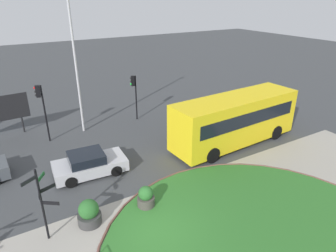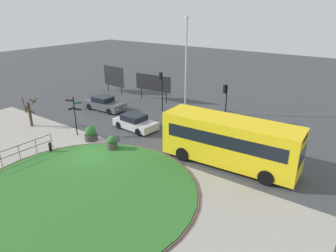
{
  "view_description": "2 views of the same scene",
  "coord_description": "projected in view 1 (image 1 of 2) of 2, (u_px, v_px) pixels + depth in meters",
  "views": [
    {
      "loc": [
        -4.57,
        -8.85,
        9.36
      ],
      "look_at": [
        3.71,
        5.14,
        2.2
      ],
      "focal_mm": 32.2,
      "sensor_mm": 36.0,
      "label": 1
    },
    {
      "loc": [
        16.3,
        -12.9,
        10.19
      ],
      "look_at": [
        3.15,
        5.22,
        1.43
      ],
      "focal_mm": 32.87,
      "sensor_mm": 36.0,
      "label": 2
    }
  ],
  "objects": [
    {
      "name": "lamppost_tall",
      "position": [
        76.0,
        64.0,
        20.44
      ],
      "size": [
        0.32,
        0.32,
        9.38
      ],
      "color": "#B7B7BC",
      "rests_on": "ground"
    },
    {
      "name": "planter_kerbside",
      "position": [
        146.0,
        198.0,
        14.22
      ],
      "size": [
        0.83,
        0.83,
        1.13
      ],
      "color": "#47423D",
      "rests_on": "ground"
    },
    {
      "name": "bus_yellow",
      "position": [
        235.0,
        119.0,
        19.9
      ],
      "size": [
        9.27,
        3.0,
        3.28
      ],
      "rotation": [
        0.0,
        0.0,
        0.05
      ],
      "color": "yellow",
      "rests_on": "ground"
    },
    {
      "name": "traffic_light_near",
      "position": [
        41.0,
        101.0,
        19.69
      ],
      "size": [
        0.48,
        0.31,
        3.99
      ],
      "rotation": [
        0.0,
        0.0,
        2.92
      ],
      "color": "black",
      "rests_on": "ground"
    },
    {
      "name": "signpost_directional",
      "position": [
        42.0,
        199.0,
        11.76
      ],
      "size": [
        1.23,
        1.08,
        3.38
      ],
      "color": "black",
      "rests_on": "ground"
    },
    {
      "name": "traffic_light_far",
      "position": [
        134.0,
        88.0,
        23.42
      ],
      "size": [
        0.49,
        0.3,
        3.6
      ],
      "rotation": [
        0.0,
        0.0,
        2.99
      ],
      "color": "black",
      "rests_on": "ground"
    },
    {
      "name": "planter_near_signpost",
      "position": [
        89.0,
        213.0,
        13.17
      ],
      "size": [
        1.04,
        1.04,
        1.22
      ],
      "color": "#383838",
      "rests_on": "ground"
    },
    {
      "name": "ground",
      "position": [
        155.0,
        233.0,
        12.87
      ],
      "size": [
        120.0,
        120.0,
        0.0
      ],
      "primitive_type": "plane",
      "color": "#3D3F42"
    },
    {
      "name": "car_far_lane",
      "position": [
        89.0,
        164.0,
        16.85
      ],
      "size": [
        4.08,
        2.16,
        1.32
      ],
      "rotation": [
        0.0,
        0.0,
        -0.07
      ],
      "color": "#B7B7BC",
      "rests_on": "ground"
    }
  ]
}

